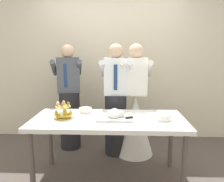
# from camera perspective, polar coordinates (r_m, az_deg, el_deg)

# --- Properties ---
(ground_plane) EXTENTS (8.00, 8.00, 0.00)m
(ground_plane) POSITION_cam_1_polar(r_m,az_deg,el_deg) (2.95, -0.88, -21.57)
(ground_plane) COLOR #564C47
(rear_wall) EXTENTS (5.20, 0.10, 2.90)m
(rear_wall) POSITION_cam_1_polar(r_m,az_deg,el_deg) (3.94, 0.21, 8.80)
(rear_wall) COLOR beige
(rear_wall) RESTS_ON ground_plane
(dessert_table) EXTENTS (1.80, 0.80, 0.78)m
(dessert_table) POSITION_cam_1_polar(r_m,az_deg,el_deg) (2.65, -0.92, -8.58)
(dessert_table) COLOR white
(dessert_table) RESTS_ON ground_plane
(cupcake_stand) EXTENTS (0.23, 0.23, 0.21)m
(cupcake_stand) POSITION_cam_1_polar(r_m,az_deg,el_deg) (2.67, -12.47, -5.12)
(cupcake_stand) COLOR gold
(cupcake_stand) RESTS_ON dessert_table
(main_cake_tray) EXTENTS (0.43, 0.32, 0.12)m
(main_cake_tray) POSITION_cam_1_polar(r_m,az_deg,el_deg) (2.59, 0.74, -6.27)
(main_cake_tray) COLOR silver
(main_cake_tray) RESTS_ON dessert_table
(plate_stack) EXTENTS (0.19, 0.19, 0.08)m
(plate_stack) POSITION_cam_1_polar(r_m,az_deg,el_deg) (2.62, 13.07, -6.45)
(plate_stack) COLOR white
(plate_stack) RESTS_ON dessert_table
(round_cake) EXTENTS (0.24, 0.24, 0.07)m
(round_cake) POSITION_cam_1_polar(r_m,az_deg,el_deg) (2.84, -6.91, -5.13)
(round_cake) COLOR white
(round_cake) RESTS_ON dessert_table
(person_groom) EXTENTS (0.46, 0.49, 1.66)m
(person_groom) POSITION_cam_1_polar(r_m,az_deg,el_deg) (3.29, 0.96, -3.91)
(person_groom) COLOR #232328
(person_groom) RESTS_ON ground_plane
(person_bride) EXTENTS (0.56, 0.56, 1.66)m
(person_bride) POSITION_cam_1_polar(r_m,az_deg,el_deg) (3.35, 5.93, -6.64)
(person_bride) COLOR white
(person_bride) RESTS_ON ground_plane
(person_guest) EXTENTS (0.55, 0.57, 1.66)m
(person_guest) POSITION_cam_1_polar(r_m,az_deg,el_deg) (3.56, -10.96, -3.00)
(person_guest) COLOR #232328
(person_guest) RESTS_ON ground_plane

